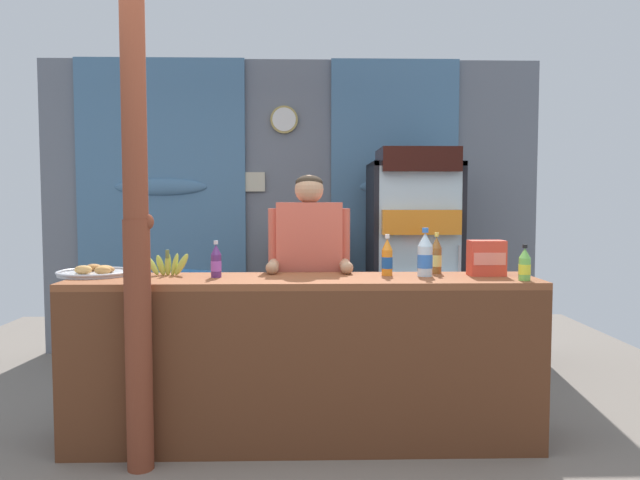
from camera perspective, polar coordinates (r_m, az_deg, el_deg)
The scene contains 16 objects.
ground_plane at distance 4.32m, azimuth -3.20°, elevation -15.78°, with size 6.79×6.79×0.00m, color slate.
back_wall_curtained at distance 5.69m, azimuth -3.13°, elevation 3.52°, with size 4.66×0.22×2.76m.
stall_counter at distance 3.50m, azimuth -1.53°, elevation -10.20°, with size 2.75×0.54×0.99m.
timber_post at distance 3.28m, azimuth -17.12°, elevation 0.92°, with size 0.16×0.14×2.69m.
drink_fridge at distance 5.20m, azimuth 8.94°, elevation -0.77°, with size 0.76×0.73×1.88m.
bottle_shelf_rack at distance 5.41m, azimuth -1.28°, elevation -5.00°, with size 0.48×0.28×1.19m.
plastic_lawn_chair at distance 5.08m, azimuth -12.13°, elevation -7.12°, with size 0.59×0.59×0.86m.
shopkeeper at distance 3.95m, azimuth -1.04°, elevation -2.37°, with size 0.54×0.42×1.61m.
soda_bottle_water at distance 3.64m, azimuth 9.99°, elevation -1.49°, with size 0.09×0.09×0.29m.
soda_bottle_lime_soda at distance 3.59m, azimuth 18.94°, elevation -2.29°, with size 0.07×0.07×0.21m.
soda_bottle_orange_soda at distance 3.65m, azimuth 6.42°, elevation -1.72°, with size 0.07×0.07×0.25m.
soda_bottle_grape_soda at distance 3.59m, azimuth -9.88°, elevation -2.06°, with size 0.06×0.06×0.22m.
soda_bottle_iced_tea at distance 3.80m, azimuth 11.05°, elevation -1.52°, with size 0.07×0.07×0.26m.
snack_box_crackers at distance 3.76m, azimuth 15.59°, elevation -1.66°, with size 0.21×0.13×0.21m.
pastry_tray at distance 3.89m, azimuth -20.67°, elevation -2.87°, with size 0.45×0.45×0.07m.
banana_bunch at distance 3.75m, azimuth -14.28°, elevation -2.29°, with size 0.28×0.06×0.16m.
Camera 1 is at (0.13, -3.02, 1.44)m, focal length 33.55 mm.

